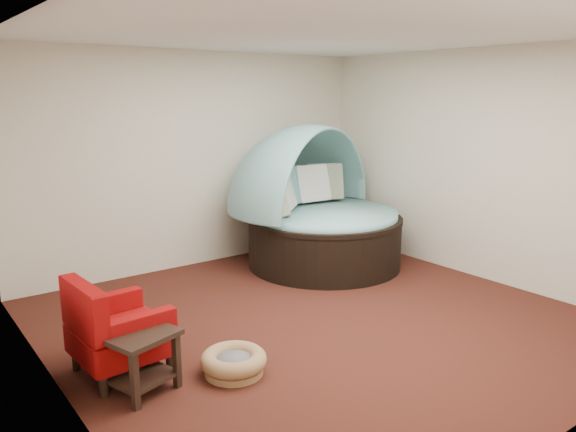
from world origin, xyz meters
TOP-DOWN VIEW (x-y plane):
  - floor at (0.00, 0.00)m, footprint 5.00×5.00m
  - wall_back at (0.00, 2.50)m, footprint 5.00×0.00m
  - wall_left at (-2.50, 0.00)m, footprint 0.00×5.00m
  - wall_right at (2.50, 0.00)m, footprint 0.00×5.00m
  - ceiling at (0.00, 0.00)m, footprint 5.00×5.00m
  - canopy_daybed at (1.22, 1.52)m, footprint 2.63×2.58m
  - pet_basket at (-1.28, -0.44)m, footprint 0.56×0.56m
  - red_armchair at (-2.05, 0.14)m, footprint 0.75×0.75m
  - side_table at (-2.00, -0.22)m, footprint 0.63×0.63m

SIDE VIEW (x-z plane):
  - floor at x=0.00m, z-range 0.00..0.00m
  - pet_basket at x=-1.28m, z-range 0.00..0.20m
  - side_table at x=-2.00m, z-range 0.07..0.56m
  - red_armchair at x=-2.05m, z-range -0.03..0.80m
  - canopy_daybed at x=1.22m, z-range -0.07..1.80m
  - wall_back at x=0.00m, z-range -1.10..3.90m
  - wall_left at x=-2.50m, z-range -1.10..3.90m
  - wall_right at x=2.50m, z-range -1.10..3.90m
  - ceiling at x=0.00m, z-range 2.80..2.80m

